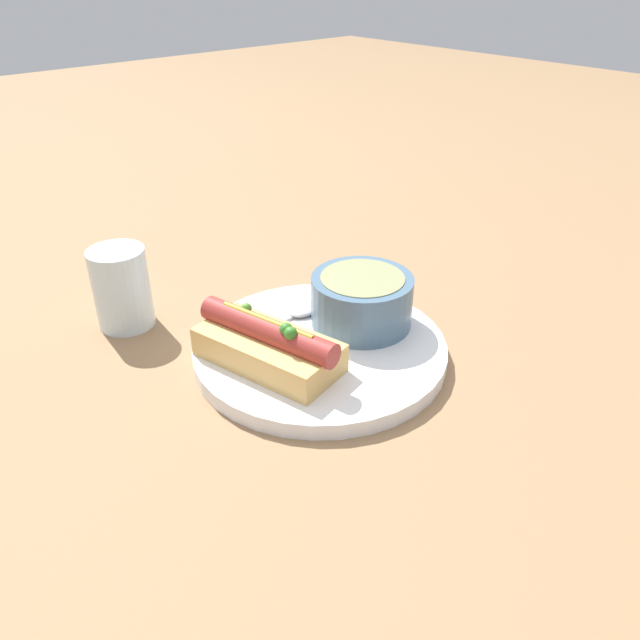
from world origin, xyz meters
TOP-DOWN VIEW (x-y plane):
  - ground_plane at (0.00, 0.00)m, footprint 4.00×4.00m
  - dinner_plate at (0.00, 0.00)m, footprint 0.27×0.27m
  - hot_dog at (-0.01, -0.06)m, footprint 0.16×0.10m
  - soup_bowl at (-0.00, 0.06)m, footprint 0.11×0.11m
  - spoon at (-0.06, 0.01)m, footprint 0.03×0.15m
  - drinking_glass at (-0.20, -0.12)m, footprint 0.06×0.06m

SIDE VIEW (x-z plane):
  - ground_plane at x=0.00m, z-range 0.00..0.00m
  - dinner_plate at x=0.00m, z-range 0.00..0.02m
  - spoon at x=-0.06m, z-range 0.02..0.03m
  - hot_dog at x=-0.01m, z-range 0.01..0.07m
  - drinking_glass at x=-0.20m, z-range 0.00..0.09m
  - soup_bowl at x=0.00m, z-range 0.02..0.08m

